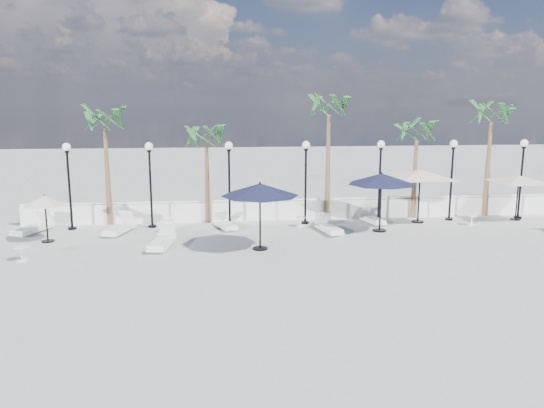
{
  "coord_description": "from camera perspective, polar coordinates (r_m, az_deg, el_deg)",
  "views": [
    {
      "loc": [
        -4.15,
        -17.27,
        5.54
      ],
      "look_at": [
        -1.86,
        3.7,
        1.5
      ],
      "focal_mm": 35.0,
      "sensor_mm": 36.0,
      "label": 1
    }
  ],
  "objects": [
    {
      "name": "lounger_0",
      "position": [
        25.05,
        -24.34,
        -2.3
      ],
      "size": [
        1.41,
        2.2,
        0.79
      ],
      "rotation": [
        0.0,
        0.0,
        -0.38
      ],
      "color": "silver",
      "rests_on": "ground"
    },
    {
      "name": "lamppost_2",
      "position": [
        23.97,
        -4.64,
        3.5
      ],
      "size": [
        0.36,
        0.36,
        3.84
      ],
      "color": "black",
      "rests_on": "ground"
    },
    {
      "name": "lounger_3",
      "position": [
        22.87,
        -11.26,
        -2.86
      ],
      "size": [
        0.67,
        1.67,
        0.61
      ],
      "rotation": [
        0.0,
        0.0,
        -0.09
      ],
      "color": "silver",
      "rests_on": "ground"
    },
    {
      "name": "side_table_1",
      "position": [
        24.08,
        3.07,
        -1.84
      ],
      "size": [
        0.45,
        0.45,
        0.43
      ],
      "color": "silver",
      "rests_on": "ground"
    },
    {
      "name": "parasol_navy_mid",
      "position": [
        23.31,
        11.69,
        2.63
      ],
      "size": [
        2.92,
        2.92,
        2.62
      ],
      "color": "black",
      "rests_on": "ground"
    },
    {
      "name": "lounger_1",
      "position": [
        23.72,
        -16.05,
        -2.46
      ],
      "size": [
        1.2,
        2.13,
        0.76
      ],
      "rotation": [
        0.0,
        0.0,
        -0.28
      ],
      "color": "silver",
      "rests_on": "ground"
    },
    {
      "name": "lamppost_4",
      "position": [
        25.16,
        11.54,
        3.66
      ],
      "size": [
        0.36,
        0.36,
        3.84
      ],
      "color": "black",
      "rests_on": "ground"
    },
    {
      "name": "balustrade",
      "position": [
        25.62,
        3.21,
        -0.59
      ],
      "size": [
        26.0,
        0.3,
        1.01
      ],
      "color": "white",
      "rests_on": "ground"
    },
    {
      "name": "lamppost_0",
      "position": [
        24.79,
        -21.05,
        3.06
      ],
      "size": [
        0.36,
        0.36,
        3.84
      ],
      "color": "black",
      "rests_on": "ground"
    },
    {
      "name": "palm_4",
      "position": [
        27.97,
        22.53,
        8.37
      ],
      "size": [
        2.6,
        2.6,
        5.7
      ],
      "color": "brown",
      "rests_on": "ground"
    },
    {
      "name": "lounger_5",
      "position": [
        23.05,
        6.16,
        -2.53
      ],
      "size": [
        0.95,
        1.94,
        0.7
      ],
      "rotation": [
        0.0,
        0.0,
        0.2
      ],
      "color": "silver",
      "rests_on": "ground"
    },
    {
      "name": "palm_2",
      "position": [
        25.15,
        6.14,
        9.82
      ],
      "size": [
        2.6,
        2.6,
        6.1
      ],
      "color": "brown",
      "rests_on": "ground"
    },
    {
      "name": "parasol_cream_sq_a",
      "position": [
        27.72,
        25.05,
        2.77
      ],
      "size": [
        4.7,
        4.7,
        2.31
      ],
      "color": "black",
      "rests_on": "ground"
    },
    {
      "name": "lamppost_3",
      "position": [
        24.32,
        3.65,
        3.62
      ],
      "size": [
        0.36,
        0.36,
        3.84
      ],
      "color": "black",
      "rests_on": "ground"
    },
    {
      "name": "side_table_0",
      "position": [
        20.9,
        -25.33,
        -4.71
      ],
      "size": [
        0.53,
        0.53,
        0.52
      ],
      "color": "silver",
      "rests_on": "ground"
    },
    {
      "name": "side_table_2",
      "position": [
        25.97,
        20.7,
        -1.56
      ],
      "size": [
        0.47,
        0.47,
        0.46
      ],
      "color": "silver",
      "rests_on": "ground"
    },
    {
      "name": "lounger_2",
      "position": [
        21.02,
        -11.75,
        -3.93
      ],
      "size": [
        1.02,
        2.16,
        0.78
      ],
      "rotation": [
        0.0,
        0.0,
        -0.17
      ],
      "color": "silver",
      "rests_on": "ground"
    },
    {
      "name": "lamppost_6",
      "position": [
        28.09,
        25.3,
        3.57
      ],
      "size": [
        0.36,
        0.36,
        3.84
      ],
      "color": "black",
      "rests_on": "ground"
    },
    {
      "name": "palm_1",
      "position": [
        24.64,
        -7.08,
        6.61
      ],
      "size": [
        2.6,
        2.6,
        4.7
      ],
      "color": "brown",
      "rests_on": "ground"
    },
    {
      "name": "lamppost_1",
      "position": [
        24.13,
        -12.99,
        3.31
      ],
      "size": [
        0.36,
        0.36,
        3.84
      ],
      "color": "black",
      "rests_on": "ground"
    },
    {
      "name": "palm_0",
      "position": [
        25.06,
        -17.56,
        8.04
      ],
      "size": [
        2.6,
        2.6,
        5.5
      ],
      "color": "brown",
      "rests_on": "ground"
    },
    {
      "name": "lounger_6",
      "position": [
        25.16,
        10.72,
        -1.57
      ],
      "size": [
        0.93,
        1.8,
        0.64
      ],
      "rotation": [
        0.0,
        0.0,
        0.23
      ],
      "color": "silver",
      "rests_on": "ground"
    },
    {
      "name": "lounger_4",
      "position": [
        23.77,
        -5.05,
        -2.14
      ],
      "size": [
        1.07,
        1.82,
        0.65
      ],
      "rotation": [
        0.0,
        0.0,
        0.32
      ],
      "color": "silver",
      "rests_on": "ground"
    },
    {
      "name": "palm_3",
      "position": [
        26.44,
        15.3,
        7.02
      ],
      "size": [
        2.6,
        2.6,
        4.9
      ],
      "color": "brown",
      "rests_on": "ground"
    },
    {
      "name": "lamppost_5",
      "position": [
        26.43,
        18.81,
        3.64
      ],
      "size": [
        0.36,
        0.36,
        3.84
      ],
      "color": "black",
      "rests_on": "ground"
    },
    {
      "name": "parasol_cream_small",
      "position": [
        23.01,
        -23.25,
        0.28
      ],
      "size": [
        1.6,
        1.6,
        1.96
      ],
      "color": "black",
      "rests_on": "ground"
    },
    {
      "name": "parasol_navy_left",
      "position": [
        19.94,
        -1.31,
        1.52
      ],
      "size": [
        2.97,
        2.97,
        2.62
      ],
      "color": "black",
      "rests_on": "ground"
    },
    {
      "name": "parasol_cream_sq_b",
      "position": [
        25.5,
        15.67,
        3.53
      ],
      "size": [
        5.34,
        5.34,
        2.68
      ],
      "color": "black",
      "rests_on": "ground"
    },
    {
      "name": "ground",
      "position": [
        18.6,
        7.0,
        -6.56
      ],
      "size": [
        100.0,
        100.0,
        0.0
      ],
      "primitive_type": "plane",
      "color": "#ADADA7",
      "rests_on": "ground"
    }
  ]
}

